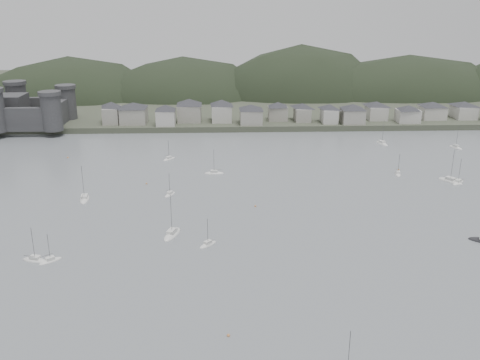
{
  "coord_description": "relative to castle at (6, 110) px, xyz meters",
  "views": [
    {
      "loc": [
        -6.74,
        -98.24,
        65.34
      ],
      "look_at": [
        0.0,
        75.0,
        6.0
      ],
      "focal_mm": 39.05,
      "sensor_mm": 36.0,
      "label": 1
    }
  ],
  "objects": [
    {
      "name": "forested_ridge",
      "position": [
        124.83,
        89.6,
        -22.25
      ],
      "size": [
        851.55,
        103.94,
        102.57
      ],
      "color": "black",
      "rests_on": "ground"
    },
    {
      "name": "waterfront_town",
      "position": [
        170.59,
        3.54,
        -2.3
      ],
      "size": [
        451.48,
        28.46,
        12.92
      ],
      "color": "gray",
      "rests_on": "far_shore_land"
    },
    {
      "name": "ground",
      "position": [
        120.0,
        -179.8,
        -10.96
      ],
      "size": [
        900.0,
        900.0,
        0.0
      ],
      "primitive_type": "plane",
      "color": "slate",
      "rests_on": "ground"
    },
    {
      "name": "far_shore_land",
      "position": [
        120.0,
        115.2,
        -9.46
      ],
      "size": [
        900.0,
        250.0,
        3.0
      ],
      "primitive_type": "cube",
      "color": "#383D2D",
      "rests_on": "ground"
    },
    {
      "name": "moored_fleet",
      "position": [
        116.61,
        -108.28,
        -10.79
      ],
      "size": [
        252.54,
        147.77,
        13.75
      ],
      "color": "silver",
      "rests_on": "ground"
    },
    {
      "name": "mooring_buoys",
      "position": [
        117.99,
        -115.1,
        -10.81
      ],
      "size": [
        177.18,
        133.29,
        0.7
      ],
      "color": "#C67C42",
      "rests_on": "ground"
    },
    {
      "name": "castle",
      "position": [
        0.0,
        0.0,
        0.0
      ],
      "size": [
        66.0,
        43.0,
        20.0
      ],
      "color": "#333235",
      "rests_on": "far_shore_land"
    }
  ]
}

